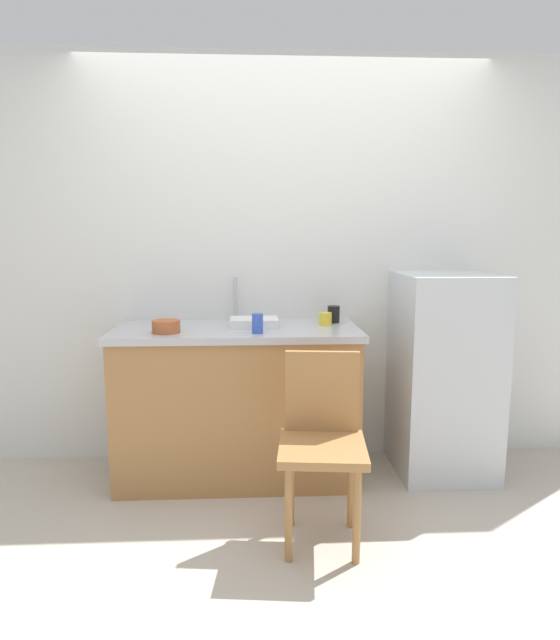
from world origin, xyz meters
name	(u,v)px	position (x,y,z in m)	size (l,w,h in m)	color
ground_plane	(295,531)	(0.00, 0.00, 0.00)	(8.00, 8.00, 0.00)	#BCB2A3
back_wall	(284,263)	(0.00, 1.00, 1.27)	(4.80, 0.10, 2.54)	silver
cabinet_base	(238,406)	(-0.30, 0.65, 0.44)	(1.38, 0.60, 0.87)	#A87542
countertop	(237,331)	(-0.30, 0.65, 0.89)	(1.42, 0.64, 0.04)	#B7B7BC
faucet	(235,299)	(-0.31, 0.90, 1.05)	(0.02, 0.02, 0.27)	#B7B7BC
refrigerator	(444,374)	(0.95, 0.66, 0.61)	(0.56, 0.58, 1.22)	silver
chair	(322,438)	(0.12, -0.04, 0.50)	(0.44, 0.44, 0.89)	#A87542
dish_tray	(254,322)	(-0.19, 0.68, 0.94)	(0.28, 0.20, 0.05)	white
terracotta_bowl	(166,327)	(-0.68, 0.50, 0.95)	(0.15, 0.15, 0.07)	#B25B33
cup_black	(334,314)	(0.29, 0.80, 0.96)	(0.07, 0.07, 0.10)	black
cup_blue	(257,323)	(-0.18, 0.46, 0.97)	(0.06, 0.06, 0.11)	blue
cup_yellow	(325,319)	(0.23, 0.71, 0.95)	(0.08, 0.08, 0.07)	yellow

